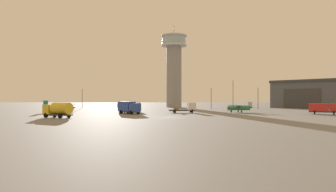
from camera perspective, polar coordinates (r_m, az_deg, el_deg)
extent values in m
plane|color=slate|center=(61.99, 0.36, -4.03)|extent=(400.00, 400.00, 0.00)
cylinder|color=gray|center=(128.85, 1.12, 3.63)|extent=(6.36, 6.36, 25.78)
cylinder|color=silver|center=(130.42, 1.12, 9.42)|extent=(10.76, 10.76, 0.60)
cylinder|color=#99B7C6|center=(130.78, 1.12, 10.31)|extent=(9.90, 9.90, 3.50)
cylinder|color=silver|center=(131.17, 1.12, 11.17)|extent=(10.76, 10.76, 0.50)
cylinder|color=#38383D|center=(131.63, 1.12, 12.12)|extent=(0.16, 0.16, 4.00)
cube|color=#4C5159|center=(133.45, 25.42, 0.08)|extent=(33.46, 33.28, 9.77)
cube|color=#35393E|center=(133.59, 25.42, 2.39)|extent=(34.31, 34.12, 1.00)
cube|color=#38383A|center=(122.67, 23.71, -0.46)|extent=(10.32, 8.96, 7.32)
cylinder|color=orange|center=(88.14, -19.55, -2.05)|extent=(6.92, 3.24, 1.35)
cone|color=#38383D|center=(87.82, -17.17, -2.06)|extent=(1.21, 1.19, 0.95)
cube|color=#38383D|center=(87.82, -17.17, -2.06)|extent=(0.09, 0.12, 2.07)
cube|color=orange|center=(88.09, -19.34, -1.54)|extent=(4.68, 10.93, 0.22)
cylinder|color=teal|center=(86.36, -19.46, -1.86)|extent=(0.39, 1.05, 1.48)
cylinder|color=teal|center=(89.84, -19.22, -1.80)|extent=(0.39, 1.05, 1.48)
cube|color=#99B7C6|center=(88.00, -18.70, -1.81)|extent=(1.46, 1.38, 0.76)
cone|color=orange|center=(88.61, -21.91, -1.96)|extent=(1.75, 1.41, 1.02)
cube|color=teal|center=(88.59, -21.91, -1.40)|extent=(1.19, 0.47, 1.86)
cube|color=orange|center=(88.61, -21.91, -1.86)|extent=(1.88, 3.42, 0.11)
cylinder|color=black|center=(87.93, -17.85, -2.71)|extent=(0.36, 0.68, 0.66)
cylinder|color=black|center=(87.01, -19.78, -2.73)|extent=(0.36, 0.68, 0.66)
cylinder|color=black|center=(89.40, -19.61, -2.67)|extent=(0.36, 0.68, 0.66)
cylinder|color=#287A42|center=(85.47, 13.16, -2.22)|extent=(6.12, 2.61, 1.20)
cone|color=#38383D|center=(84.21, 11.15, -2.25)|extent=(1.04, 1.02, 0.84)
cube|color=#38383D|center=(84.21, 11.15, -2.25)|extent=(0.08, 0.11, 1.83)
cube|color=#287A42|center=(85.33, 12.98, -1.75)|extent=(3.73, 9.70, 0.19)
cylinder|color=#B7BABF|center=(86.76, 12.57, -1.99)|extent=(0.30, 0.94, 1.31)
cylinder|color=#B7BABF|center=(83.94, 13.41, -2.05)|extent=(0.30, 0.94, 1.31)
cube|color=#99B7C6|center=(85.00, 12.45, -2.01)|extent=(1.26, 1.18, 0.67)
cone|color=#287A42|center=(86.83, 15.12, -2.12)|extent=(1.53, 1.20, 0.90)
cube|color=#B7BABF|center=(86.81, 15.12, -1.61)|extent=(1.06, 0.37, 1.64)
cube|color=#287A42|center=(86.82, 15.12, -2.02)|extent=(1.54, 3.02, 0.10)
cylinder|color=black|center=(84.59, 11.73, -2.84)|extent=(0.29, 0.60, 0.58)
cylinder|color=black|center=(86.55, 13.00, -2.78)|extent=(0.29, 0.60, 0.58)
cylinder|color=black|center=(84.62, 13.57, -2.84)|extent=(0.29, 0.60, 0.58)
cube|color=#38383D|center=(64.84, -19.88, -3.30)|extent=(6.40, 4.38, 0.24)
cube|color=gold|center=(66.46, -21.16, -2.31)|extent=(2.60, 2.96, 1.88)
cube|color=#99B7C6|center=(67.05, -21.60, -1.97)|extent=(0.96, 1.94, 0.94)
cylinder|color=gold|center=(64.04, -19.28, -2.20)|extent=(4.71, 3.82, 2.30)
cylinder|color=black|center=(65.74, -21.86, -3.36)|extent=(0.67, 1.02, 1.00)
cylinder|color=black|center=(67.19, -20.41, -3.30)|extent=(0.67, 1.02, 1.00)
cylinder|color=black|center=(62.74, -19.51, -3.51)|extent=(0.67, 1.02, 1.00)
cylinder|color=black|center=(64.26, -18.05, -3.44)|extent=(0.67, 1.02, 1.00)
cube|color=#38383D|center=(81.11, 2.68, -2.72)|extent=(7.29, 3.26, 0.24)
cube|color=white|center=(81.63, 4.43, -1.93)|extent=(2.41, 2.62, 1.97)
cube|color=#99B7C6|center=(81.84, 5.07, -1.65)|extent=(0.48, 1.88, 0.99)
cube|color=brown|center=(80.88, 1.89, -2.58)|extent=(5.16, 3.21, 0.16)
cube|color=#997547|center=(80.77, 1.56, -2.21)|extent=(1.27, 1.27, 0.90)
cylinder|color=black|center=(82.64, 4.22, -2.76)|extent=(0.48, 1.04, 1.00)
cylinder|color=black|center=(80.67, 4.55, -2.82)|extent=(0.48, 1.04, 1.00)
cylinder|color=black|center=(81.71, 1.08, -2.79)|extent=(0.48, 1.04, 1.00)
cylinder|color=black|center=(79.72, 1.34, -2.85)|extent=(0.48, 1.04, 1.00)
cube|color=#38383D|center=(75.84, -7.26, -2.88)|extent=(6.10, 6.12, 0.24)
cube|color=#2847A8|center=(73.78, -6.18, -2.13)|extent=(2.95, 2.95, 1.89)
cube|color=#99B7C6|center=(73.04, -5.77, -1.85)|extent=(1.41, 1.41, 0.95)
cube|color=#2847A8|center=(76.71, -7.73, -1.90)|extent=(4.86, 4.87, 2.31)
cylinder|color=black|center=(74.48, -5.58, -3.02)|extent=(0.90, 0.90, 1.00)
cylinder|color=black|center=(73.30, -6.86, -3.07)|extent=(0.90, 0.90, 1.00)
cylinder|color=black|center=(78.11, -7.50, -2.90)|extent=(0.90, 0.90, 1.00)
cylinder|color=black|center=(76.99, -8.75, -2.93)|extent=(0.90, 0.90, 1.00)
cube|color=#38383D|center=(86.00, -7.33, -2.58)|extent=(6.10, 5.09, 0.24)
cube|color=black|center=(86.87, -6.02, -1.86)|extent=(2.83, 3.05, 1.89)
cube|color=#99B7C6|center=(87.20, -5.56, -1.60)|extent=(1.30, 1.82, 0.94)
cylinder|color=black|center=(85.56, -7.93, -1.74)|extent=(4.62, 4.18, 2.30)
cylinder|color=black|center=(87.92, -6.38, -2.61)|extent=(0.80, 0.98, 1.00)
cylinder|color=black|center=(85.85, -5.73, -2.67)|extent=(0.80, 0.98, 1.00)
cylinder|color=black|center=(86.33, -8.73, -2.65)|extent=(0.80, 0.98, 1.00)
cylinder|color=black|center=(84.23, -8.13, -2.71)|extent=(0.80, 0.98, 1.00)
cube|color=#38383D|center=(82.13, 27.05, -2.65)|extent=(6.55, 4.36, 0.24)
cube|color=red|center=(82.11, 28.64, -1.90)|extent=(2.61, 2.95, 1.92)
cube|color=red|center=(82.10, 26.33, -1.92)|extent=(4.87, 3.96, 1.87)
cylinder|color=black|center=(83.24, 28.58, -2.70)|extent=(0.66, 1.03, 1.00)
cylinder|color=black|center=(81.05, 28.61, -2.77)|extent=(0.66, 1.03, 1.00)
cylinder|color=black|center=(83.26, 25.75, -2.71)|extent=(0.66, 1.03, 1.00)
cylinder|color=black|center=(81.07, 25.71, -2.77)|extent=(0.66, 1.03, 1.00)
cylinder|color=#38383D|center=(121.79, -15.75, -0.52)|extent=(0.18, 0.18, 7.13)
sphere|color=#F9E5B2|center=(121.84, -15.75, 1.26)|extent=(0.44, 0.44, 0.44)
cylinder|color=#38383D|center=(113.00, 16.48, -0.51)|extent=(0.18, 0.18, 7.25)
sphere|color=#F9E5B2|center=(113.05, 16.48, 1.44)|extent=(0.44, 0.44, 0.44)
cylinder|color=#38383D|center=(108.84, 8.08, -0.56)|extent=(0.18, 0.18, 7.10)
sphere|color=#F9E5B2|center=(108.89, 8.07, 1.42)|extent=(0.44, 0.44, 0.44)
cylinder|color=#38383D|center=(110.10, 12.06, 0.18)|extent=(0.18, 0.18, 9.91)
sphere|color=#F9E5B2|center=(110.27, 12.06, 2.87)|extent=(0.44, 0.44, 0.44)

